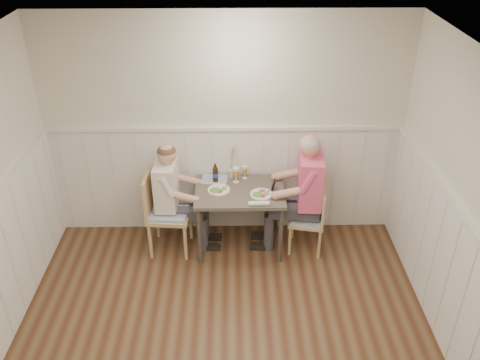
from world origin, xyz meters
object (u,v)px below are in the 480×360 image
at_px(dining_table, 240,198).
at_px(chair_left, 164,210).
at_px(chair_right, 312,217).
at_px(man_in_pink, 304,202).
at_px(grass_vase, 231,162).
at_px(beer_bottle, 215,174).
at_px(diner_cream, 172,204).

xyz_separation_m(dining_table, chair_left, (-0.85, -0.03, -0.13)).
distance_m(chair_right, man_in_pink, 0.19).
relative_size(man_in_pink, grass_vase, 3.43).
bearing_deg(beer_bottle, grass_vase, 30.80).
bearing_deg(dining_table, diner_cream, 176.98).
distance_m(dining_table, diner_cream, 0.77).
height_order(chair_right, diner_cream, diner_cream).
bearing_deg(chair_right, beer_bottle, 166.15).
distance_m(man_in_pink, diner_cream, 1.48).
height_order(dining_table, beer_bottle, beer_bottle).
xyz_separation_m(chair_left, man_in_pink, (1.57, 0.03, 0.07)).
xyz_separation_m(dining_table, man_in_pink, (0.72, -0.01, -0.05)).
relative_size(diner_cream, grass_vase, 3.14).
distance_m(chair_left, beer_bottle, 0.70).
bearing_deg(chair_left, chair_right, -1.27).
height_order(chair_left, man_in_pink, man_in_pink).
bearing_deg(chair_right, man_in_pink, 143.57).
relative_size(chair_left, grass_vase, 2.33).
xyz_separation_m(dining_table, chair_right, (0.80, -0.07, -0.21)).
height_order(dining_table, grass_vase, grass_vase).
xyz_separation_m(chair_right, grass_vase, (-0.90, 0.37, 0.50)).
bearing_deg(grass_vase, chair_right, -22.35).
bearing_deg(dining_table, man_in_pink, -0.67).
bearing_deg(diner_cream, dining_table, -3.02).
height_order(chair_right, grass_vase, grass_vase).
distance_m(chair_left, man_in_pink, 1.57).
bearing_deg(grass_vase, beer_bottle, -149.20).
bearing_deg(man_in_pink, dining_table, 179.33).
bearing_deg(man_in_pink, chair_left, -179.08).
bearing_deg(dining_table, grass_vase, 107.52).
bearing_deg(chair_right, chair_left, 178.73).
bearing_deg(chair_left, grass_vase, 23.89).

